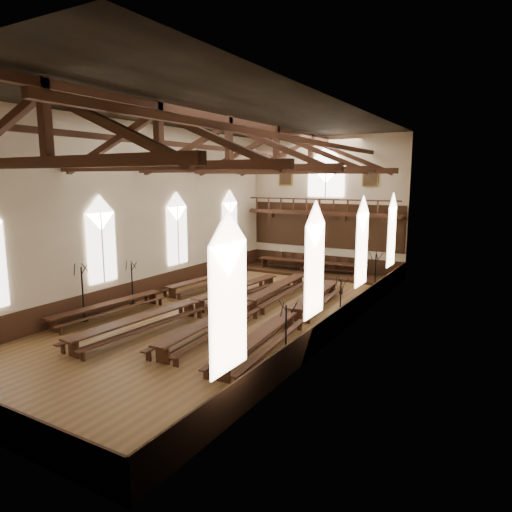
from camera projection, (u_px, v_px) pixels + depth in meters
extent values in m
plane|color=brown|center=(230.00, 313.00, 23.67)|extent=(26.00, 26.00, 0.00)
plane|color=beige|center=(326.00, 205.00, 33.91)|extent=(12.00, 0.00, 12.00)
plane|color=beige|center=(141.00, 213.00, 25.80)|extent=(0.00, 26.00, 26.00)
plane|color=beige|center=(344.00, 223.00, 19.86)|extent=(0.00, 26.00, 26.00)
plane|color=black|center=(228.00, 114.00, 22.00)|extent=(26.00, 26.00, 0.00)
cube|color=#331A0F|center=(324.00, 263.00, 34.61)|extent=(11.90, 0.08, 1.20)
cube|color=#331A0F|center=(145.00, 289.00, 26.52)|extent=(0.08, 25.90, 1.20)
cube|color=#331A0F|center=(340.00, 320.00, 20.61)|extent=(0.08, 25.90, 1.20)
cube|color=white|center=(102.00, 248.00, 23.46)|extent=(0.05, 1.80, 3.60)
cube|color=white|center=(100.00, 213.00, 23.16)|extent=(0.05, 1.80, 1.80)
cylinder|color=beige|center=(103.00, 248.00, 23.44)|extent=(0.08, 0.08, 3.60)
cube|color=white|center=(178.00, 235.00, 28.58)|extent=(0.05, 1.80, 3.60)
cube|color=white|center=(177.00, 207.00, 28.28)|extent=(0.05, 1.80, 1.80)
cylinder|color=beige|center=(178.00, 235.00, 28.56)|extent=(0.08, 0.08, 3.60)
cube|color=white|center=(230.00, 227.00, 33.69)|extent=(0.05, 1.80, 3.60)
cube|color=white|center=(230.00, 202.00, 33.39)|extent=(0.05, 1.80, 1.80)
cylinder|color=beige|center=(231.00, 227.00, 33.67)|extent=(0.08, 0.08, 3.60)
cube|color=white|center=(229.00, 308.00, 12.50)|extent=(0.05, 1.80, 3.60)
cube|color=white|center=(228.00, 243.00, 12.20)|extent=(0.05, 1.80, 1.80)
cylinder|color=beige|center=(227.00, 308.00, 12.52)|extent=(0.08, 0.08, 3.60)
cube|color=white|center=(314.00, 271.00, 17.62)|extent=(0.05, 1.80, 3.60)
cube|color=white|center=(315.00, 224.00, 17.32)|extent=(0.05, 1.80, 1.80)
cylinder|color=beige|center=(314.00, 271.00, 17.64)|extent=(0.08, 0.08, 3.60)
cube|color=white|center=(362.00, 250.00, 22.73)|extent=(0.05, 1.80, 3.60)
cube|color=white|center=(363.00, 214.00, 22.43)|extent=(0.05, 1.80, 1.80)
cylinder|color=beige|center=(361.00, 250.00, 22.75)|extent=(0.08, 0.08, 3.60)
cube|color=white|center=(392.00, 237.00, 27.85)|extent=(0.05, 1.80, 3.60)
cube|color=white|center=(393.00, 207.00, 27.55)|extent=(0.05, 1.80, 1.80)
cylinder|color=beige|center=(391.00, 237.00, 27.87)|extent=(0.08, 0.08, 3.60)
cube|color=silver|center=(326.00, 180.00, 33.53)|extent=(2.80, 0.05, 2.40)
cube|color=silver|center=(326.00, 164.00, 33.33)|extent=(2.80, 0.05, 2.80)
cylinder|color=beige|center=(326.00, 180.00, 33.49)|extent=(0.10, 0.10, 2.40)
cube|color=#3D1F13|center=(322.00, 213.00, 33.46)|extent=(11.80, 1.20, 0.20)
cube|color=#331A0F|center=(325.00, 226.00, 34.12)|extent=(11.80, 0.10, 3.30)
cube|color=#3D1F13|center=(320.00, 199.00, 32.82)|extent=(11.60, 0.12, 0.10)
cube|color=#3D1F13|center=(320.00, 212.00, 32.97)|extent=(11.60, 0.12, 0.10)
cube|color=#3D1F13|center=(271.00, 214.00, 36.07)|extent=(0.35, 0.40, 0.50)
cube|color=#3D1F13|center=(306.00, 216.00, 34.59)|extent=(0.35, 0.40, 0.50)
cube|color=#3D1F13|center=(344.00, 217.00, 33.10)|extent=(0.35, 0.40, 0.50)
cube|color=#3D1F13|center=(385.00, 219.00, 31.61)|extent=(0.35, 0.40, 0.50)
cube|color=brown|center=(286.00, 176.00, 35.12)|extent=(1.15, 0.06, 1.45)
cube|color=black|center=(286.00, 176.00, 35.09)|extent=(0.95, 0.04, 1.25)
cube|color=brown|center=(370.00, 176.00, 31.85)|extent=(1.15, 0.06, 1.45)
cube|color=black|center=(370.00, 176.00, 31.82)|extent=(0.95, 0.04, 1.25)
cube|color=#3D1F13|center=(48.00, 162.00, 13.91)|extent=(11.70, 0.35, 0.35)
cube|color=#3D1F13|center=(45.00, 118.00, 13.69)|extent=(0.30, 0.30, 2.40)
cube|color=#3D1F13|center=(113.00, 126.00, 12.33)|extent=(5.44, 0.26, 2.40)
cube|color=#3D1F13|center=(160.00, 166.00, 18.17)|extent=(11.70, 0.35, 0.35)
cube|color=#3D1F13|center=(159.00, 133.00, 17.95)|extent=(0.30, 0.30, 2.40)
cube|color=#3D1F13|center=(108.00, 146.00, 19.45)|extent=(5.44, 0.26, 2.40)
cube|color=#3D1F13|center=(219.00, 140.00, 16.59)|extent=(5.44, 0.26, 2.40)
cube|color=#3D1F13|center=(229.00, 169.00, 22.43)|extent=(11.70, 0.35, 0.35)
cube|color=#3D1F13|center=(229.00, 142.00, 22.21)|extent=(0.30, 0.30, 2.40)
cube|color=#3D1F13|center=(183.00, 152.00, 23.71)|extent=(5.44, 0.26, 2.40)
cube|color=#3D1F13|center=(281.00, 148.00, 20.85)|extent=(5.44, 0.26, 2.40)
cube|color=#3D1F13|center=(276.00, 170.00, 26.69)|extent=(11.70, 0.35, 0.35)
cube|color=#3D1F13|center=(276.00, 148.00, 26.48)|extent=(0.30, 0.30, 2.40)
cube|color=#3D1F13|center=(235.00, 156.00, 27.97)|extent=(5.44, 0.26, 2.40)
cube|color=#3D1F13|center=(323.00, 153.00, 25.12)|extent=(5.44, 0.26, 2.40)
cube|color=#3D1F13|center=(310.00, 171.00, 30.96)|extent=(11.70, 0.35, 0.35)
cube|color=#3D1F13|center=(311.00, 152.00, 30.74)|extent=(0.30, 0.30, 2.40)
cube|color=#3D1F13|center=(273.00, 159.00, 32.23)|extent=(5.44, 0.26, 2.40)
cube|color=#3D1F13|center=(352.00, 157.00, 29.38)|extent=(5.44, 0.26, 2.40)
cube|color=#3D1F13|center=(175.00, 144.00, 23.88)|extent=(0.25, 25.70, 0.25)
cube|color=#3D1F13|center=(291.00, 138.00, 20.55)|extent=(0.25, 25.70, 0.25)
cube|color=#3D1F13|center=(229.00, 120.00, 22.05)|extent=(0.30, 25.70, 0.30)
cube|color=#3D1F13|center=(113.00, 305.00, 22.88)|extent=(1.27, 6.58, 0.07)
cube|color=#3D1F13|center=(63.00, 328.00, 20.43)|extent=(0.56, 0.13, 0.63)
cube|color=#3D1F13|center=(154.00, 298.00, 25.45)|extent=(0.56, 0.13, 0.63)
cube|color=#3D1F13|center=(113.00, 313.00, 22.95)|extent=(0.63, 5.78, 0.07)
cube|color=#3D1F13|center=(106.00, 308.00, 23.26)|extent=(0.88, 6.55, 0.06)
cube|color=#3D1F13|center=(55.00, 328.00, 20.74)|extent=(0.21, 0.09, 0.37)
cube|color=#3D1F13|center=(148.00, 299.00, 25.85)|extent=(0.21, 0.09, 0.37)
cube|color=#3D1F13|center=(121.00, 312.00, 22.59)|extent=(0.88, 6.55, 0.06)
cube|color=#3D1F13|center=(70.00, 333.00, 20.07)|extent=(0.21, 0.09, 0.37)
cube|color=#3D1F13|center=(162.00, 302.00, 25.18)|extent=(0.21, 0.09, 0.37)
cube|color=#3D1F13|center=(202.00, 278.00, 29.19)|extent=(1.27, 6.58, 0.07)
cube|color=#3D1F13|center=(172.00, 293.00, 26.73)|extent=(0.56, 0.13, 0.63)
cube|color=#3D1F13|center=(227.00, 275.00, 31.76)|extent=(0.56, 0.13, 0.63)
cube|color=#3D1F13|center=(202.00, 284.00, 29.26)|extent=(0.63, 5.78, 0.07)
cube|color=#3D1F13|center=(195.00, 280.00, 29.57)|extent=(0.88, 6.55, 0.06)
cube|color=#3D1F13|center=(164.00, 294.00, 27.05)|extent=(0.21, 0.09, 0.37)
cube|color=#3D1F13|center=(221.00, 275.00, 32.16)|extent=(0.21, 0.09, 0.37)
cube|color=#3D1F13|center=(209.00, 283.00, 28.90)|extent=(0.88, 6.55, 0.06)
cube|color=#3D1F13|center=(178.00, 296.00, 26.38)|extent=(0.21, 0.09, 0.37)
cube|color=#3D1F13|center=(234.00, 277.00, 31.49)|extent=(0.21, 0.09, 0.37)
cube|color=#3D1F13|center=(144.00, 319.00, 20.27)|extent=(1.30, 7.34, 0.08)
cube|color=#3D1F13|center=(83.00, 351.00, 17.53)|extent=(0.63, 0.13, 0.70)
cube|color=#3D1F13|center=(190.00, 310.00, 23.14)|extent=(0.63, 0.13, 0.70)
cube|color=#3D1F13|center=(144.00, 330.00, 20.35)|extent=(0.59, 6.46, 0.08)
cube|color=#3D1F13|center=(134.00, 323.00, 20.68)|extent=(0.86, 7.31, 0.06)
cube|color=#3D1F13|center=(72.00, 352.00, 17.87)|extent=(0.24, 0.09, 0.41)
cube|color=#3D1F13|center=(182.00, 310.00, 23.57)|extent=(0.24, 0.09, 0.41)
cube|color=#3D1F13|center=(154.00, 328.00, 19.96)|extent=(0.86, 7.31, 0.06)
cube|color=#3D1F13|center=(93.00, 359.00, 17.15)|extent=(0.24, 0.09, 0.41)
cube|color=#3D1F13|center=(200.00, 314.00, 22.84)|extent=(0.24, 0.09, 0.41)
cube|color=#3D1F13|center=(234.00, 286.00, 26.58)|extent=(1.30, 7.34, 0.08)
cube|color=#3D1F13|center=(200.00, 306.00, 23.84)|extent=(0.63, 0.13, 0.70)
cube|color=#3D1F13|center=(262.00, 282.00, 29.44)|extent=(0.63, 0.13, 0.70)
cube|color=#3D1F13|center=(234.00, 294.00, 26.66)|extent=(0.59, 6.46, 0.08)
cube|color=#3D1F13|center=(225.00, 289.00, 26.99)|extent=(0.86, 7.31, 0.06)
cube|color=#3D1F13|center=(190.00, 307.00, 24.18)|extent=(0.24, 0.09, 0.41)
cube|color=#3D1F13|center=(254.00, 282.00, 29.88)|extent=(0.24, 0.09, 0.41)
cube|color=#3D1F13|center=(243.00, 292.00, 26.26)|extent=(0.86, 7.31, 0.06)
cube|color=#3D1F13|center=(209.00, 311.00, 23.46)|extent=(0.24, 0.09, 0.41)
cube|color=#3D1F13|center=(270.00, 285.00, 29.15)|extent=(0.24, 0.09, 0.41)
cube|color=#3D1F13|center=(204.00, 320.00, 20.15)|extent=(1.18, 7.26, 0.08)
cube|color=#3D1F13|center=(153.00, 352.00, 17.44)|extent=(0.62, 0.12, 0.69)
cube|color=#3D1F13|center=(243.00, 311.00, 22.99)|extent=(0.62, 0.12, 0.69)
cube|color=#3D1F13|center=(204.00, 330.00, 20.23)|extent=(0.49, 6.39, 0.08)
cube|color=#3D1F13|center=(192.00, 325.00, 20.48)|extent=(0.75, 7.23, 0.06)
cube|color=#3D1F13|center=(140.00, 354.00, 17.70)|extent=(0.24, 0.09, 0.40)
cube|color=#3D1F13|center=(232.00, 311.00, 23.34)|extent=(0.24, 0.09, 0.40)
cube|color=#3D1F13|center=(217.00, 329.00, 19.92)|extent=(0.75, 7.23, 0.06)
cube|color=#3D1F13|center=(166.00, 359.00, 17.14)|extent=(0.24, 0.09, 0.40)
cube|color=#3D1F13|center=(255.00, 315.00, 22.77)|extent=(0.24, 0.09, 0.40)
cube|color=#3D1F13|center=(280.00, 287.00, 26.46)|extent=(1.18, 7.26, 0.08)
cube|color=#3D1F13|center=(252.00, 306.00, 23.75)|extent=(0.62, 0.12, 0.69)
cube|color=#3D1F13|center=(303.00, 282.00, 29.29)|extent=(0.62, 0.12, 0.69)
cube|color=#3D1F13|center=(280.00, 294.00, 26.54)|extent=(0.49, 6.39, 0.08)
cube|color=#3D1F13|center=(270.00, 290.00, 26.79)|extent=(0.75, 7.23, 0.06)
cube|color=#3D1F13|center=(241.00, 308.00, 24.01)|extent=(0.24, 0.09, 0.40)
cube|color=#3D1F13|center=(294.00, 283.00, 29.64)|extent=(0.24, 0.09, 0.40)
cube|color=#3D1F13|center=(291.00, 293.00, 26.23)|extent=(0.75, 7.23, 0.06)
cube|color=#3D1F13|center=(262.00, 311.00, 23.45)|extent=(0.24, 0.09, 0.40)
cube|color=#3D1F13|center=(313.00, 285.00, 29.08)|extent=(0.24, 0.09, 0.40)
cube|color=#3D1F13|center=(252.00, 333.00, 18.53)|extent=(1.32, 6.91, 0.08)
cube|color=#3D1F13|center=(207.00, 369.00, 15.96)|extent=(0.59, 0.13, 0.66)
cube|color=#3D1F13|center=(286.00, 322.00, 21.23)|extent=(0.59, 0.13, 0.66)
cube|color=#3D1F13|center=(252.00, 344.00, 18.61)|extent=(0.64, 6.07, 0.08)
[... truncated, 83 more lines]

